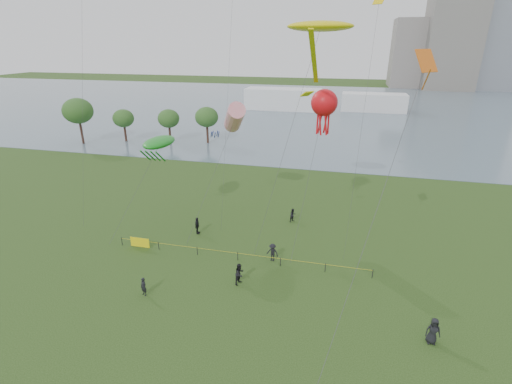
# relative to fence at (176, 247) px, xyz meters

# --- Properties ---
(ground_plane) EXTENTS (400.00, 400.00, 0.00)m
(ground_plane) POSITION_rel_fence_xyz_m (8.42, -12.36, -0.55)
(ground_plane) COLOR #1E3811
(lake) EXTENTS (400.00, 120.00, 0.08)m
(lake) POSITION_rel_fence_xyz_m (8.42, 87.64, -0.53)
(lake) COLOR slate
(lake) RESTS_ON ground_plane
(building_mid) EXTENTS (20.00, 20.00, 38.00)m
(building_mid) POSITION_rel_fence_xyz_m (54.42, 149.64, 18.45)
(building_mid) COLOR slate
(building_mid) RESTS_ON ground_plane
(building_low) EXTENTS (16.00, 18.00, 28.00)m
(building_low) POSITION_rel_fence_xyz_m (40.42, 155.64, 13.45)
(building_low) COLOR gray
(building_low) RESTS_ON ground_plane
(pavilion_left) EXTENTS (22.00, 8.00, 6.00)m
(pavilion_left) POSITION_rel_fence_xyz_m (-3.58, 82.64, 2.45)
(pavilion_left) COLOR white
(pavilion_left) RESTS_ON ground_plane
(pavilion_right) EXTENTS (18.00, 7.00, 5.00)m
(pavilion_right) POSITION_rel_fence_xyz_m (22.42, 85.64, 1.95)
(pavilion_right) COLOR white
(pavilion_right) RESTS_ON ground_plane
(trees) EXTENTS (28.96, 11.40, 8.88)m
(trees) POSITION_rel_fence_xyz_m (-25.96, 36.43, 5.02)
(trees) COLOR #351F18
(trees) RESTS_ON ground_plane
(fence) EXTENTS (24.07, 0.07, 1.05)m
(fence) POSITION_rel_fence_xyz_m (0.00, 0.00, 0.00)
(fence) COLOR black
(fence) RESTS_ON ground_plane
(spectator_a) EXTENTS (1.01, 1.12, 1.89)m
(spectator_a) POSITION_rel_fence_xyz_m (7.27, -3.38, 0.39)
(spectator_a) COLOR black
(spectator_a) RESTS_ON ground_plane
(spectator_b) EXTENTS (1.24, 0.87, 1.74)m
(spectator_b) POSITION_rel_fence_xyz_m (9.25, 0.69, 0.32)
(spectator_b) COLOR black
(spectator_b) RESTS_ON ground_plane
(spectator_c) EXTENTS (0.56, 1.12, 1.85)m
(spectator_c) POSITION_rel_fence_xyz_m (0.55, 3.99, 0.37)
(spectator_c) COLOR black
(spectator_c) RESTS_ON ground_plane
(spectator_d) EXTENTS (0.99, 0.68, 1.95)m
(spectator_d) POSITION_rel_fence_xyz_m (21.60, -6.73, 0.42)
(spectator_d) COLOR black
(spectator_d) RESTS_ON ground_plane
(spectator_f) EXTENTS (0.67, 0.56, 1.58)m
(spectator_f) POSITION_rel_fence_xyz_m (0.25, -6.64, 0.23)
(spectator_f) COLOR black
(spectator_f) RESTS_ON ground_plane
(spectator_g) EXTENTS (0.94, 0.96, 1.56)m
(spectator_g) POSITION_rel_fence_xyz_m (9.94, 9.13, 0.23)
(spectator_g) COLOR black
(spectator_g) RESTS_ON ground_plane
(kite_stingray) EXTENTS (7.43, 10.22, 20.47)m
(kite_stingray) POSITION_rel_fence_xyz_m (11.96, 5.73, 19.42)
(kite_stingray) COLOR #3F3F42
(kite_windsock) EXTENTS (4.90, 10.02, 13.34)m
(kite_windsock) POSITION_rel_fence_xyz_m (3.32, 9.13, 10.86)
(kite_windsock) COLOR #3F3F42
(kite_creature) EXTENTS (4.99, 7.93, 9.80)m
(kite_creature) POSITION_rel_fence_xyz_m (-3.59, 5.30, 8.75)
(kite_creature) COLOR #3F3F42
(kite_octopus) EXTENTS (2.99, 6.96, 14.91)m
(kite_octopus) POSITION_rel_fence_xyz_m (12.70, 6.45, 13.08)
(kite_octopus) COLOR #3F3F42
(kite_delta) EXTENTS (6.62, 15.79, 18.46)m
(kite_delta) POSITION_rel_fence_xyz_m (18.75, -4.16, 16.24)
(kite_delta) COLOR #3F3F42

